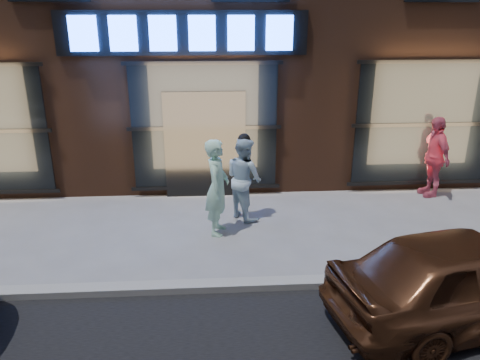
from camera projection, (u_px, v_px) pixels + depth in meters
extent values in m
plane|color=slate|center=(206.00, 290.00, 7.18)|extent=(90.00, 90.00, 0.00)
cube|color=gray|center=(205.00, 286.00, 7.16)|extent=(60.00, 0.25, 0.12)
cube|color=black|center=(183.00, 33.00, 9.63)|extent=(5.20, 0.06, 0.90)
cube|color=black|center=(205.00, 145.00, 10.45)|extent=(1.80, 0.10, 2.40)
cube|color=#FFBF72|center=(205.00, 127.00, 10.37)|extent=(3.00, 0.04, 2.60)
cube|color=black|center=(205.00, 128.00, 10.33)|extent=(3.20, 0.06, 2.80)
cube|color=#FFBF72|center=(424.00, 124.00, 10.67)|extent=(3.00, 0.04, 2.60)
cube|color=black|center=(425.00, 124.00, 10.63)|extent=(3.20, 0.06, 2.80)
cube|color=#2659FF|center=(83.00, 33.00, 9.45)|extent=(0.55, 0.12, 0.70)
cube|color=#2659FF|center=(123.00, 33.00, 9.49)|extent=(0.55, 0.12, 0.70)
cube|color=#2659FF|center=(163.00, 33.00, 9.54)|extent=(0.55, 0.12, 0.70)
cube|color=#2659FF|center=(202.00, 33.00, 9.59)|extent=(0.55, 0.12, 0.70)
cube|color=#2659FF|center=(241.00, 33.00, 9.64)|extent=(0.55, 0.12, 0.70)
cube|color=#2659FF|center=(279.00, 33.00, 9.69)|extent=(0.55, 0.12, 0.70)
imported|color=#B3EBC4|center=(217.00, 187.00, 8.74)|extent=(0.54, 0.73, 1.85)
imported|color=silver|center=(244.00, 178.00, 9.44)|extent=(0.99, 1.05, 1.70)
imported|color=#CB536C|center=(434.00, 157.00, 10.58)|extent=(0.55, 1.12, 1.84)
imported|color=brown|center=(470.00, 278.00, 6.28)|extent=(4.09, 2.28, 1.32)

